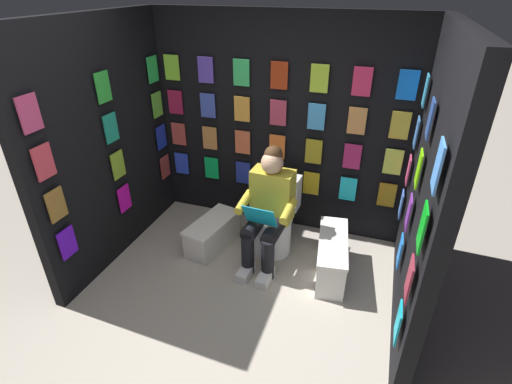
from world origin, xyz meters
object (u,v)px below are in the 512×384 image
comic_longbox_far (332,257)px  person_reading (268,208)px  toilet (275,220)px  comic_longbox_near (213,233)px

comic_longbox_far → person_reading: bearing=-8.3°
toilet → comic_longbox_near: bearing=21.3°
toilet → comic_longbox_far: bearing=162.7°
toilet → comic_longbox_far: toilet is taller
toilet → comic_longbox_far: size_ratio=0.94×
person_reading → comic_longbox_near: 0.76m
person_reading → comic_longbox_far: 0.76m
comic_longbox_near → comic_longbox_far: size_ratio=0.87×
toilet → person_reading: person_reading is taller
person_reading → comic_longbox_far: person_reading is taller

